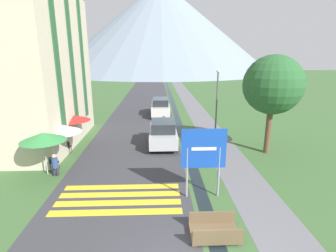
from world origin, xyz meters
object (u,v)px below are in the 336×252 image
at_px(cafe_chair_far_left, 67,146).
at_px(road_sign, 204,154).
at_px(cafe_umbrella_middle_white, 60,128).
at_px(hotel_building, 27,55).
at_px(tree_by_path, 273,85).
at_px(cafe_umbrella_rear_red, 72,118).
at_px(cafe_chair_near_right, 54,162).
at_px(footbridge, 215,231).
at_px(parked_car_near, 163,133).
at_px(parked_car_far, 160,107).
at_px(person_seated_near, 55,164).
at_px(streetlamp, 217,97).
at_px(cafe_umbrella_front_green, 43,137).
at_px(person_seated_far, 51,154).
at_px(cafe_chair_far_right, 64,145).

bearing_deg(cafe_chair_far_left, road_sign, -7.40).
relative_size(cafe_chair_far_left, cafe_umbrella_middle_white, 0.35).
distance_m(hotel_building, tree_by_path, 16.00).
bearing_deg(cafe_chair_far_left, cafe_umbrella_rear_red, 118.89).
distance_m(hotel_building, cafe_chair_near_right, 7.99).
height_order(footbridge, parked_car_near, parked_car_near).
relative_size(hotel_building, parked_car_near, 2.89).
distance_m(road_sign, cafe_chair_near_right, 8.39).
relative_size(parked_car_far, person_seated_near, 3.77).
height_order(streetlamp, tree_by_path, tree_by_path).
bearing_deg(cafe_chair_far_left, cafe_umbrella_front_green, -63.74).
height_order(parked_car_far, person_seated_near, parked_car_far).
bearing_deg(parked_car_far, person_seated_far, -117.00).
xyz_separation_m(hotel_building, cafe_chair_near_right, (2.93, -4.82, -5.66)).
bearing_deg(person_seated_far, streetlamp, 27.93).
xyz_separation_m(hotel_building, parked_car_far, (8.92, 8.52, -5.27)).
bearing_deg(tree_by_path, parked_car_far, 121.54).
bearing_deg(cafe_umbrella_rear_red, footbridge, -51.64).
height_order(cafe_chair_far_right, person_seated_far, person_seated_far).
relative_size(footbridge, streetlamp, 0.33).
height_order(parked_car_far, cafe_chair_near_right, parked_car_far).
relative_size(road_sign, person_seated_near, 2.62).
distance_m(person_seated_near, person_seated_far, 1.57).
relative_size(road_sign, parked_car_near, 0.80).
bearing_deg(parked_car_near, person_seated_near, -141.97).
bearing_deg(tree_by_path, cafe_chair_far_left, 178.80).
bearing_deg(cafe_umbrella_front_green, road_sign, -18.12).
height_order(footbridge, person_seated_near, person_seated_near).
bearing_deg(cafe_umbrella_front_green, hotel_building, 117.48).
distance_m(cafe_chair_far_left, streetlamp, 11.40).
bearing_deg(hotel_building, cafe_umbrella_front_green, -62.52).
bearing_deg(hotel_building, cafe_umbrella_middle_white, -47.06).
xyz_separation_m(hotel_building, cafe_umbrella_front_green, (2.72, -5.23, -4.09)).
xyz_separation_m(cafe_chair_far_right, person_seated_near, (0.71, -3.46, 0.16)).
xyz_separation_m(footbridge, person_seated_far, (-8.08, 6.48, 0.46)).
distance_m(cafe_chair_far_right, tree_by_path, 13.73).
distance_m(footbridge, cafe_chair_near_right, 9.56).
xyz_separation_m(cafe_chair_far_left, cafe_umbrella_rear_red, (-0.02, 1.58, 1.48)).
bearing_deg(person_seated_near, parked_car_far, 67.87).
distance_m(cafe_umbrella_middle_white, cafe_umbrella_rear_red, 2.35).
distance_m(road_sign, tree_by_path, 7.70).
bearing_deg(cafe_umbrella_middle_white, cafe_umbrella_front_green, -92.24).
bearing_deg(cafe_umbrella_front_green, parked_car_near, 34.37).
bearing_deg(hotel_building, person_seated_near, -59.21).
relative_size(hotel_building, road_sign, 3.62).
distance_m(cafe_umbrella_front_green, cafe_umbrella_rear_red, 4.56).
bearing_deg(cafe_chair_near_right, cafe_umbrella_front_green, -136.29).
xyz_separation_m(cafe_chair_far_right, cafe_umbrella_front_green, (0.19, -3.25, 1.58)).
xyz_separation_m(parked_car_far, cafe_chair_far_left, (-6.10, -10.77, -0.40)).
height_order(cafe_chair_near_right, person_seated_near, person_seated_near).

